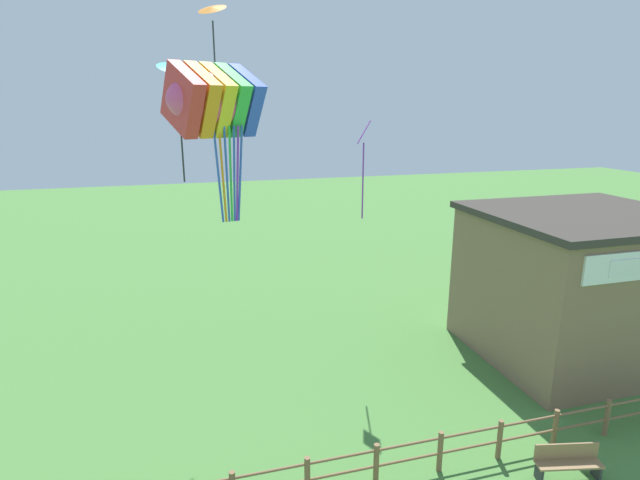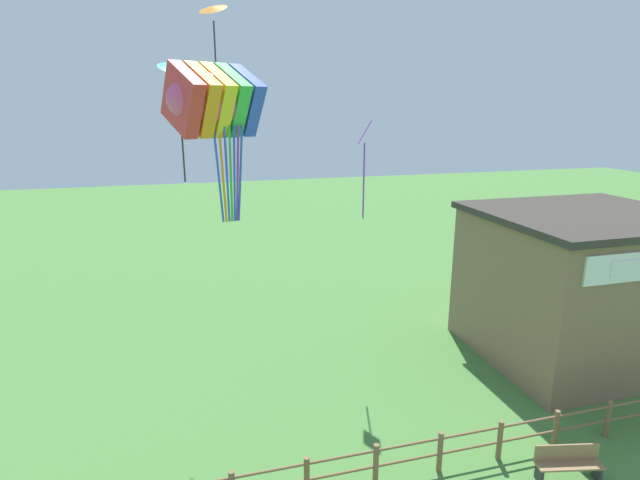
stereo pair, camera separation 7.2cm
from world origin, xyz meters
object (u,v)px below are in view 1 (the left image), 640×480
object	(u,v)px
kite_orange_delta	(212,13)
kite_rainbow_parafoil	(214,100)
seaside_building	(578,284)
kite_purple_streamer	(364,151)
kite_cyan_delta	(177,72)
park_bench_by_building	(568,461)

from	to	relation	value
kite_orange_delta	kite_rainbow_parafoil	bearing A→B (deg)	-95.47
seaside_building	kite_orange_delta	world-z (taller)	kite_orange_delta
kite_purple_streamer	kite_cyan_delta	size ratio (longest dim) A/B	0.99
kite_purple_streamer	kite_cyan_delta	world-z (taller)	kite_cyan_delta
seaside_building	kite_orange_delta	bearing A→B (deg)	169.59
kite_purple_streamer	kite_cyan_delta	xyz separation A→B (m)	(-5.84, -1.03, 2.32)
kite_orange_delta	kite_purple_streamer	size ratio (longest dim) A/B	0.78
kite_rainbow_parafoil	kite_orange_delta	size ratio (longest dim) A/B	1.49
park_bench_by_building	kite_purple_streamer	size ratio (longest dim) A/B	0.51
seaside_building	park_bench_by_building	distance (m)	7.80
kite_orange_delta	seaside_building	bearing A→B (deg)	-10.41
seaside_building	kite_cyan_delta	bearing A→B (deg)	177.18
kite_cyan_delta	kite_orange_delta	bearing A→B (deg)	54.76
park_bench_by_building	kite_cyan_delta	xyz separation A→B (m)	(-8.75, 6.22, 9.49)
kite_rainbow_parafoil	kite_cyan_delta	distance (m)	2.52
kite_orange_delta	kite_purple_streamer	bearing A→B (deg)	-7.32
kite_orange_delta	kite_cyan_delta	distance (m)	2.70
park_bench_by_building	kite_rainbow_parafoil	world-z (taller)	kite_rainbow_parafoil
seaside_building	kite_cyan_delta	world-z (taller)	kite_cyan_delta
park_bench_by_building	kite_orange_delta	xyz separation A→B (m)	(-7.59, 7.86, 11.30)
kite_rainbow_parafoil	kite_orange_delta	bearing A→B (deg)	84.53
seaside_building	kite_orange_delta	distance (m)	15.67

